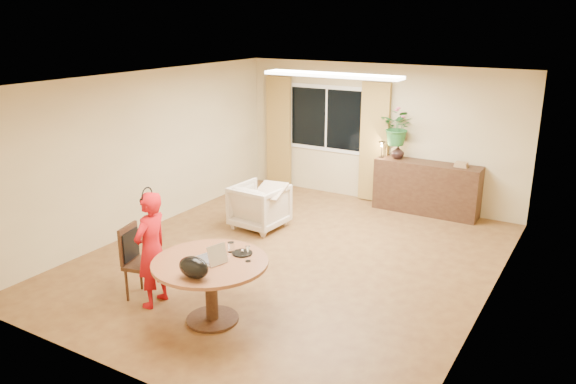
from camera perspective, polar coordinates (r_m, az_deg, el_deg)
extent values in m
plane|color=brown|center=(8.31, 0.35, -6.81)|extent=(6.50, 6.50, 0.00)
plane|color=white|center=(7.63, 0.38, 11.31)|extent=(6.50, 6.50, 0.00)
plane|color=tan|center=(10.73, 9.23, 5.83)|extent=(5.50, 0.00, 5.50)
plane|color=tan|center=(9.52, -14.11, 4.06)|extent=(0.00, 6.50, 6.50)
plane|color=tan|center=(6.96, 20.30, -1.35)|extent=(0.00, 6.50, 6.50)
cube|color=white|center=(11.12, 3.94, 7.46)|extent=(1.70, 0.02, 1.30)
cube|color=black|center=(11.11, 3.91, 7.45)|extent=(1.55, 0.01, 1.15)
cube|color=white|center=(11.10, 3.91, 7.45)|extent=(0.04, 0.01, 1.15)
cube|color=brown|center=(11.62, -0.92, 6.15)|extent=(0.55, 0.08, 2.25)
cube|color=brown|center=(10.69, 8.75, 4.96)|extent=(0.55, 0.08, 2.25)
cube|color=white|center=(8.68, 4.48, 11.77)|extent=(2.20, 0.35, 0.05)
cylinder|color=brown|center=(6.48, -7.92, -7.12)|extent=(1.33, 1.33, 0.04)
cylinder|color=black|center=(6.64, -7.78, -10.09)|extent=(0.14, 0.14, 0.72)
cylinder|color=black|center=(6.81, -7.66, -12.66)|extent=(0.61, 0.61, 0.03)
imported|color=red|center=(6.99, -13.70, -5.70)|extent=(0.55, 0.39, 1.45)
imported|color=beige|center=(9.41, -2.88, -1.43)|extent=(0.85, 0.87, 0.75)
cube|color=black|center=(10.38, 13.88, 0.40)|extent=(1.87, 0.46, 0.94)
imported|color=black|center=(10.40, 11.08, 4.00)|extent=(0.27, 0.27, 0.25)
imported|color=#2D6D29|center=(10.31, 11.15, 6.47)|extent=(0.65, 0.58, 0.66)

